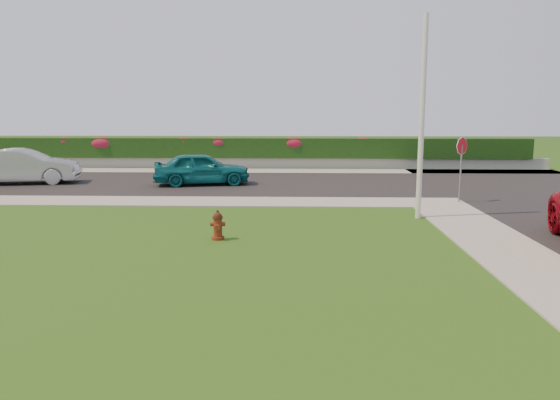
{
  "coord_description": "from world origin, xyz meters",
  "views": [
    {
      "loc": [
        2.12,
        -10.12,
        3.24
      ],
      "look_at": [
        1.65,
        4.07,
        0.9
      ],
      "focal_mm": 35.0,
      "sensor_mm": 36.0,
      "label": 1
    }
  ],
  "objects_px": {
    "stop_sign": "(461,155)",
    "sedan_teal": "(202,168)",
    "fire_hydrant": "(218,226)",
    "utility_pole": "(422,119)",
    "sedan_silver": "(24,166)"
  },
  "relations": [
    {
      "from": "fire_hydrant",
      "to": "utility_pole",
      "type": "height_order",
      "value": "utility_pole"
    },
    {
      "from": "fire_hydrant",
      "to": "utility_pole",
      "type": "xyz_separation_m",
      "value": [
        5.67,
        2.97,
        2.64
      ]
    },
    {
      "from": "stop_sign",
      "to": "sedan_teal",
      "type": "bearing_deg",
      "value": 139.44
    },
    {
      "from": "sedan_teal",
      "to": "sedan_silver",
      "type": "xyz_separation_m",
      "value": [
        -7.9,
        0.08,
        0.06
      ]
    },
    {
      "from": "sedan_teal",
      "to": "utility_pole",
      "type": "relative_size",
      "value": 0.69
    },
    {
      "from": "sedan_silver",
      "to": "stop_sign",
      "type": "xyz_separation_m",
      "value": [
        17.78,
        -4.32,
        0.91
      ]
    },
    {
      "from": "sedan_teal",
      "to": "utility_pole",
      "type": "distance_m",
      "value": 10.78
    },
    {
      "from": "fire_hydrant",
      "to": "sedan_teal",
      "type": "relative_size",
      "value": 0.18
    },
    {
      "from": "fire_hydrant",
      "to": "sedan_silver",
      "type": "distance_m",
      "value": 14.27
    },
    {
      "from": "sedan_silver",
      "to": "utility_pole",
      "type": "xyz_separation_m",
      "value": [
        15.73,
        -7.14,
        2.19
      ]
    },
    {
      "from": "sedan_teal",
      "to": "stop_sign",
      "type": "xyz_separation_m",
      "value": [
        9.88,
        -4.24,
        0.97
      ]
    },
    {
      "from": "fire_hydrant",
      "to": "stop_sign",
      "type": "bearing_deg",
      "value": 32.33
    },
    {
      "from": "fire_hydrant",
      "to": "stop_sign",
      "type": "xyz_separation_m",
      "value": [
        7.72,
        5.79,
        1.36
      ]
    },
    {
      "from": "stop_sign",
      "to": "sedan_silver",
      "type": "bearing_deg",
      "value": 148.99
    },
    {
      "from": "sedan_teal",
      "to": "sedan_silver",
      "type": "distance_m",
      "value": 7.9
    }
  ]
}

